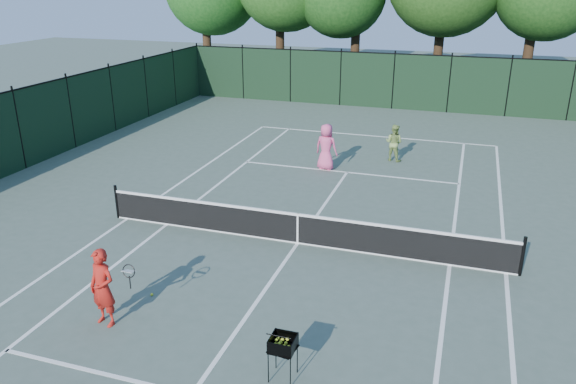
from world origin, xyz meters
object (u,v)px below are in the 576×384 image
(coach, at_px, (103,288))
(player_pink, at_px, (326,147))
(loose_ball_midcourt, at_px, (152,294))
(player_green, at_px, (394,143))
(ball_hopper, at_px, (283,344))

(coach, bearing_deg, player_pink, 92.13)
(coach, height_order, loose_ball_midcourt, coach)
(player_green, height_order, ball_hopper, player_green)
(loose_ball_midcourt, bearing_deg, coach, -104.78)
(coach, relative_size, player_green, 1.17)
(coach, bearing_deg, loose_ball_midcourt, 86.68)
(coach, relative_size, ball_hopper, 1.97)
(player_green, distance_m, loose_ball_midcourt, 12.75)
(player_pink, bearing_deg, coach, 91.06)
(player_green, distance_m, ball_hopper, 13.88)
(player_pink, relative_size, loose_ball_midcourt, 26.23)
(player_pink, bearing_deg, loose_ball_midcourt, 91.75)
(ball_hopper, distance_m, loose_ball_midcourt, 4.26)
(player_green, height_order, loose_ball_midcourt, player_green)
(coach, xyz_separation_m, player_green, (4.20, 13.39, -0.13))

